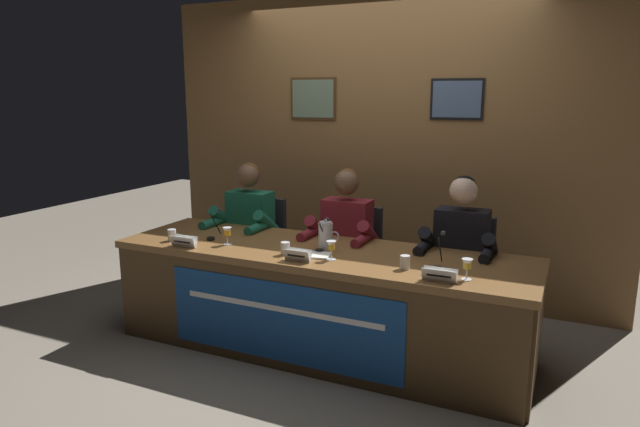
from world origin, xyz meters
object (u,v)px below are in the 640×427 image
Objects in this scene: water_cup_left at (172,236)px; nameplate_right at (439,275)px; chair_center at (352,265)px; water_cup_center at (285,249)px; juice_glass_left at (227,233)px; microphone_center at (322,240)px; document_stack_center at (314,255)px; chair_right at (462,280)px; conference_table at (313,286)px; water_cup_right at (405,263)px; juice_glass_right at (467,265)px; microphone_left at (214,229)px; panelist_center at (343,238)px; juice_glass_center at (331,247)px; microphone_right at (439,256)px; panelist_left at (245,226)px; water_pitcher_central at (326,236)px; nameplate_left at (184,241)px; nameplate_center at (298,255)px; panelist_right at (459,251)px; chair_left at (259,253)px.

water_cup_left is 1.96m from nameplate_right.
chair_center is 10.50× the size of water_cup_center.
juice_glass_left is 1.55m from nameplate_right.
microphone_center is 0.93× the size of document_stack_center.
microphone_center reaches higher than chair_right.
conference_table is 33.91× the size of water_cup_center.
conference_table is 23.25× the size of juice_glass_left.
chair_right is at bearing 75.34° from water_cup_right.
juice_glass_right is at bearing -78.73° from chair_right.
microphone_left is 1.13m from chair_center.
conference_table is 2.36× the size of panelist_center.
microphone_right reaches higher than juice_glass_center.
panelist_left is 0.62m from juice_glass_left.
water_pitcher_central is at bearing -85.10° from panelist_center.
panelist_center is 0.65m from water_cup_center.
microphone_left is at bearing 167.64° from water_cup_center.
microphone_center is 0.92m from nameplate_right.
panelist_center is at bearing -166.99° from chair_right.
juice_glass_left is at bearing -152.77° from chair_right.
water_cup_center is 0.20m from document_stack_center.
panelist_left is 9.84× the size of juice_glass_right.
nameplate_left is at bearing -161.07° from microphone_center.
document_stack_center is (-0.83, -0.77, 0.30)m from chair_right.
panelist_center reaches higher than chair_right.
chair_center is at bearing 47.17° from nameplate_left.
microphone_left is 0.86m from document_stack_center.
microphone_right is at bearing -0.49° from microphone_left.
nameplate_center is 0.14× the size of panelist_right.
chair_center reaches higher than water_cup_center.
water_cup_left is 0.07× the size of panelist_right.
chair_left is at bearing 132.58° from nameplate_center.
nameplate_center is at bearing -3.76° from water_cup_left.
chair_center is at bearing 92.66° from microphone_center.
chair_right is (0.69, 0.80, -0.38)m from juice_glass_center.
juice_glass_left is at bearing 177.85° from juice_glass_center.
water_cup_left is 0.69× the size of juice_glass_right.
panelist_center reaches higher than microphone_right.
panelist_right is 0.50m from microphone_right.
panelist_center is 1.22m from juice_glass_right.
panelist_center is at bearing 137.56° from water_cup_right.
panelist_right is (0.86, 0.52, 0.21)m from conference_table.
microphone_center reaches higher than juice_glass_center.
chair_left is 1.14m from water_cup_center.
chair_center reaches higher than nameplate_right.
chair_right is at bearing 13.01° from panelist_center.
juice_glass_left is 0.81m from juice_glass_center.
panelist_right reaches higher than nameplate_left.
nameplate_left is at bearing -151.35° from chair_right.
nameplate_right is at bearing -39.63° from panelist_center.
nameplate_left is at bearing -165.16° from conference_table.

